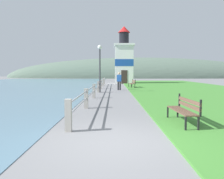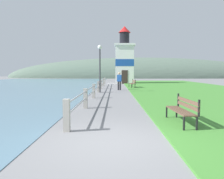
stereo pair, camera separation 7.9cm
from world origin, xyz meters
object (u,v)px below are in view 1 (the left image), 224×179
Objects in this scene: park_bench_near at (184,108)px; park_bench_midway at (132,83)px; lighthouse at (124,60)px; person_strolling at (119,80)px; lamp_post at (100,60)px.

park_bench_near is 16.73m from park_bench_midway.
park_bench_midway is at bearing -87.08° from lighthouse.
person_strolling is (-1.03, -12.65, -2.62)m from lighthouse.
person_strolling is 3.52m from lamp_post.
lighthouse is at bearing 79.86° from lamp_post.
park_bench_near and park_bench_midway have the same top height.
lighthouse is at bearing -90.82° from park_bench_near.
lighthouse is 2.17× the size of lamp_post.
lighthouse is (-0.74, 26.40, 3.00)m from park_bench_near.
lighthouse reaches higher than lamp_post.
park_bench_near is 0.95× the size of park_bench_midway.
person_strolling is (-1.53, -2.98, 0.38)m from park_bench_midway.
park_bench_near is 0.21× the size of lighthouse.
lighthouse is 5.05× the size of person_strolling.
lighthouse is at bearing -91.65° from park_bench_midway.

